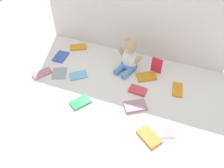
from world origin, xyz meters
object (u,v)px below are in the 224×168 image
book_case_8 (59,73)px  teddy_bear (129,58)px  book_case_11 (135,106)px  book_case_12 (80,102)px  book_case_4 (78,75)px  book_case_6 (166,128)px  book_case_2 (42,73)px  book_case_9 (78,47)px  book_case_7 (61,57)px  book_case_10 (147,77)px  book_case_3 (177,90)px  book_case_0 (149,136)px  book_case_5 (157,65)px  book_case_1 (138,90)px

book_case_8 → teddy_bear: bearing=-175.8°
book_case_11 → book_case_12: size_ratio=1.10×
book_case_4 → book_case_6: size_ratio=0.99×
book_case_2 → book_case_11: (0.73, -0.06, 0.00)m
book_case_6 → book_case_9: (-0.84, 0.53, 0.00)m
book_case_2 → book_case_12: size_ratio=1.08×
book_case_7 → book_case_10: (0.70, 0.01, 0.00)m
book_case_3 → book_case_7: bearing=-9.6°
book_case_0 → book_case_2: bearing=109.7°
book_case_11 → book_case_10: bearing=148.1°
book_case_7 → book_case_12: 0.51m
teddy_bear → book_case_8: bearing=-135.8°
book_case_2 → book_case_4: book_case_2 is taller
book_case_5 → book_case_1: bearing=-98.0°
book_case_7 → book_case_11: size_ratio=0.95×
book_case_5 → book_case_11: book_case_5 is taller
book_case_5 → book_case_12: (-0.39, -0.47, -0.06)m
teddy_bear → book_case_10: (0.15, -0.05, -0.09)m
teddy_bear → book_case_0: 0.61m
book_case_4 → book_case_12: (0.13, -0.22, 0.00)m
book_case_3 → book_case_6: (-0.01, -0.34, -0.00)m
book_case_0 → book_case_1: size_ratio=1.18×
book_case_4 → book_case_8: book_case_4 is taller
book_case_12 → book_case_5: bearing=-95.4°
book_case_0 → book_case_4: 0.68m
book_case_0 → book_case_3: 0.44m
book_case_8 → book_case_9: size_ratio=0.94×
teddy_bear → book_case_1: bearing=-40.7°
teddy_bear → book_case_10: bearing=-2.2°
book_case_8 → book_case_12: bearing=120.5°
book_case_1 → book_case_7: (-0.68, 0.14, -0.00)m
teddy_bear → book_case_9: bearing=-174.2°
book_case_8 → book_case_5: bearing=179.0°
book_case_4 → book_case_5: size_ratio=1.00×
book_case_3 → book_case_9: (-0.85, 0.19, 0.00)m
book_case_11 → book_case_12: (-0.34, -0.09, -0.00)m
book_case_2 → book_case_12: book_case_2 is taller
book_case_10 → teddy_bear: bearing=39.2°
book_case_9 → book_case_10: same height
book_case_2 → book_case_4: (0.26, 0.08, -0.00)m
book_case_5 → teddy_bear: bearing=-162.8°
book_case_3 → book_case_6: book_case_3 is taller
book_case_0 → book_case_7: bearing=96.2°
book_case_0 → book_case_8: (-0.75, 0.29, -0.00)m
book_case_11 → book_case_12: 0.36m
book_case_7 → book_case_9: (0.08, 0.16, 0.00)m
book_case_11 → book_case_6: bearing=34.5°
book_case_6 → book_case_10: bearing=-81.2°
book_case_2 → book_case_9: bearing=-73.1°
book_case_10 → book_case_8: bearing=75.1°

